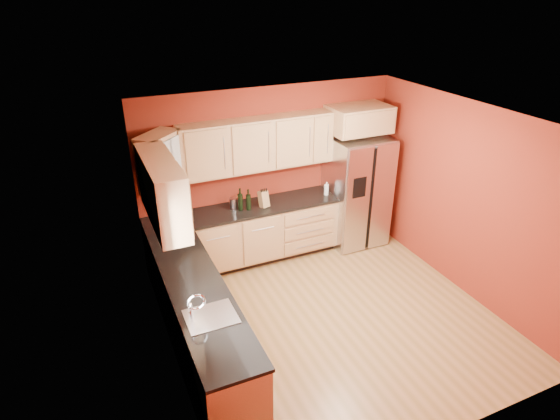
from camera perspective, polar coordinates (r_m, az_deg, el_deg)
name	(u,v)px	position (r m, az deg, el deg)	size (l,w,h in m)	color
floor	(330,316)	(6.28, 6.12, -12.76)	(4.00, 4.00, 0.00)	olive
ceiling	(342,121)	(5.08, 7.52, 10.72)	(4.00, 4.00, 0.00)	white
wall_back	(270,172)	(7.18, -1.26, 4.69)	(4.00, 0.04, 2.60)	maroon
wall_front	(456,334)	(4.27, 20.67, -13.96)	(4.00, 0.04, 2.60)	maroon
wall_left	(166,267)	(4.97, -13.78, -6.71)	(0.04, 4.00, 2.60)	maroon
wall_right	(465,200)	(6.72, 21.67, 1.17)	(0.04, 4.00, 2.60)	maroon
base_cabinets_back	(245,237)	(7.12, -4.34, -3.25)	(2.90, 0.60, 0.88)	#A07C4D
base_cabinets_left	(200,325)	(5.51, -9.68, -13.62)	(0.60, 2.80, 0.88)	#A07C4D
countertop_back	(244,210)	(6.90, -4.44, 0.04)	(2.90, 0.62, 0.04)	black
countertop_left	(198,291)	(5.23, -9.96, -9.72)	(0.62, 2.80, 0.04)	black
upper_cabinets_back	(258,144)	(6.77, -2.73, 8.03)	(2.30, 0.33, 0.75)	#A07C4D
upper_cabinets_left	(162,191)	(5.38, -14.19, 2.27)	(0.33, 1.35, 0.75)	#A07C4D
corner_upper_cabinet	(160,162)	(6.28, -14.38, 5.72)	(0.62, 0.33, 0.75)	#A07C4D
over_fridge_cabinet	(359,119)	(7.30, 9.62, 10.90)	(0.92, 0.60, 0.40)	#A07C4D
refrigerator	(356,191)	(7.63, 9.27, 2.33)	(0.90, 0.75, 1.78)	silver
window	(176,271)	(4.42, -12.58, -7.21)	(0.03, 0.90, 1.00)	white
sink_faucet	(210,305)	(4.74, -8.53, -11.35)	(0.50, 0.42, 0.30)	silver
canister_left	(189,215)	(6.60, -11.01, -0.61)	(0.11, 0.11, 0.18)	silver
canister_right	(233,204)	(6.85, -5.71, 0.77)	(0.11, 0.11, 0.17)	silver
wine_bottle_a	(240,199)	(6.79, -4.87, 1.32)	(0.08, 0.08, 0.34)	black
wine_bottle_b	(248,200)	(6.79, -3.87, 1.28)	(0.07, 0.07, 0.32)	black
knife_block	(264,199)	(6.89, -2.01, 1.34)	(0.12, 0.11, 0.24)	tan
soap_dispenser	(326,188)	(7.31, 5.67, 2.63)	(0.07, 0.07, 0.21)	white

